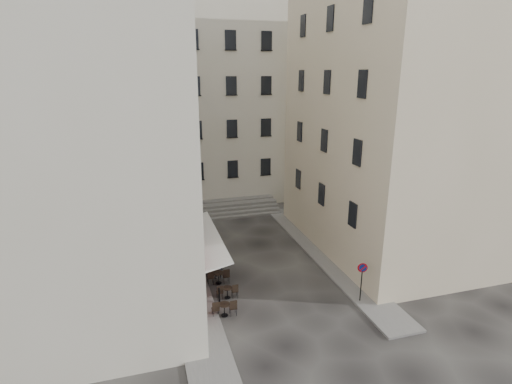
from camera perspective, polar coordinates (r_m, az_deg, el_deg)
name	(u,v)px	position (r m, az deg, el deg)	size (l,w,h in m)	color
ground	(273,286)	(23.16, 2.39, -13.26)	(90.00, 90.00, 0.00)	black
sidewalk_left	(184,264)	(25.77, -10.22, -10.08)	(2.00, 22.00, 0.12)	slate
sidewalk_right	(322,253)	(27.14, 9.47, -8.59)	(2.00, 18.00, 0.12)	slate
building_left	(52,99)	(22.35, -27.13, 11.72)	(12.20, 16.20, 20.60)	beige
building_right	(411,108)	(28.27, 21.20, 11.06)	(12.20, 14.20, 18.60)	beige
building_back	(198,97)	(38.42, -8.23, 13.23)	(18.20, 10.20, 18.60)	beige
cafe_storefront	(192,258)	(22.30, -9.10, -9.25)	(1.74, 7.30, 3.50)	#41090F
stone_steps	(226,209)	(34.09, -4.36, -2.42)	(9.00, 3.15, 0.80)	slate
bollard_near	(219,296)	(21.35, -5.27, -14.51)	(0.12, 0.12, 0.98)	black
bollard_mid	(208,265)	(24.36, -6.90, -10.35)	(0.12, 0.12, 0.98)	black
bollard_far	(199,242)	(27.49, -8.14, -7.12)	(0.12, 0.12, 0.98)	black
no_parking_sign	(362,275)	(21.57, 14.91, -11.37)	(0.50, 0.20, 2.28)	black
bistro_table_a	(224,308)	(20.51, -4.57, -16.22)	(1.22, 0.57, 0.85)	black
bistro_table_b	(227,291)	(21.89, -4.14, -13.98)	(1.13, 0.53, 0.80)	black
bistro_table_c	(218,277)	(23.24, -5.43, -11.93)	(1.26, 0.59, 0.88)	black
bistro_table_d	(214,262)	(24.92, -6.06, -9.94)	(1.17, 0.55, 0.82)	black
bistro_table_e	(200,253)	(26.26, -8.07, -8.57)	(1.16, 0.54, 0.82)	black
pedestrian	(218,266)	(23.60, -5.47, -10.48)	(0.59, 0.39, 1.62)	#232228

